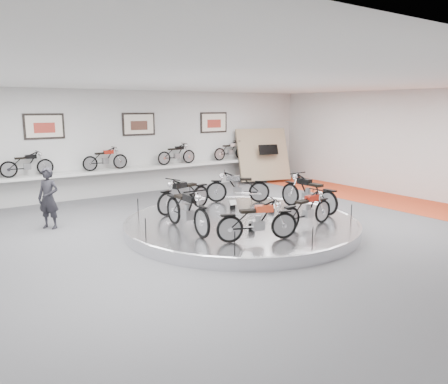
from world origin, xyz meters
TOP-DOWN VIEW (x-y plane):
  - floor at (0.00, 0.00)m, footprint 16.00×16.00m
  - ceiling at (0.00, 0.00)m, footprint 16.00×16.00m
  - wall_back at (0.00, 7.00)m, footprint 16.00×0.00m
  - wall_right at (8.00, 0.00)m, footprint 0.00×14.00m
  - orange_carpet_strip at (6.80, 0.00)m, footprint 2.40×12.60m
  - dado_band at (0.00, 6.98)m, footprint 15.68×0.04m
  - display_platform at (0.00, 0.30)m, footprint 6.40×6.40m
  - platform_rim at (0.00, 0.30)m, footprint 6.40×6.40m
  - shelf at (0.00, 6.70)m, footprint 11.00×0.55m
  - poster_left at (-3.50, 6.96)m, footprint 1.35×0.06m
  - poster_center at (0.00, 6.96)m, footprint 1.35×0.06m
  - poster_right at (3.50, 6.96)m, footprint 1.35×0.06m
  - display_panel at (5.60, 6.10)m, footprint 2.56×1.52m
  - shelf_bike_a at (-4.20, 6.70)m, footprint 1.22×0.43m
  - shelf_bike_b at (-1.50, 6.70)m, footprint 1.22×0.43m
  - shelf_bike_c at (1.50, 6.70)m, footprint 1.22×0.43m
  - shelf_bike_d at (4.20, 6.70)m, footprint 1.22×0.43m
  - bike_a at (1.24, 2.14)m, footprint 1.78×1.53m
  - bike_b at (-0.83, 2.01)m, footprint 1.87×1.06m
  - bike_c at (-1.80, 0.16)m, footprint 0.74×1.92m
  - bike_d at (-0.89, -1.49)m, footprint 1.75×1.12m
  - bike_e at (0.91, -1.31)m, footprint 1.67×0.74m
  - bike_f at (2.27, -0.01)m, footprint 0.72×1.90m
  - visitor at (-4.31, 3.50)m, footprint 0.72×0.74m

SIDE VIEW (x-z plane):
  - floor at x=0.00m, z-range 0.00..0.00m
  - orange_carpet_strip at x=6.80m, z-range 0.00..0.01m
  - display_platform at x=0.00m, z-range 0.00..0.30m
  - platform_rim at x=0.00m, z-range 0.22..0.32m
  - dado_band at x=0.00m, z-range 0.00..1.10m
  - bike_e at x=0.91m, z-range 0.30..1.25m
  - bike_d at x=-0.89m, z-range 0.30..1.27m
  - bike_a at x=1.24m, z-range 0.30..1.33m
  - bike_b at x=-0.83m, z-range 0.30..1.34m
  - bike_f at x=2.27m, z-range 0.30..1.40m
  - bike_c at x=-1.80m, z-range 0.30..1.41m
  - visitor at x=-4.31m, z-range 0.00..1.72m
  - shelf at x=0.00m, z-range 0.95..1.05m
  - display_panel at x=5.60m, z-range 0.10..2.40m
  - shelf_bike_a at x=-4.20m, z-range 1.05..1.78m
  - shelf_bike_b at x=-1.50m, z-range 1.05..1.78m
  - shelf_bike_c at x=1.50m, z-range 1.05..1.78m
  - shelf_bike_d at x=4.20m, z-range 1.05..1.78m
  - wall_back at x=0.00m, z-range -6.00..10.00m
  - wall_right at x=8.00m, z-range -5.00..9.00m
  - poster_left at x=-3.50m, z-range 2.26..3.14m
  - poster_center at x=0.00m, z-range 2.26..3.14m
  - poster_right at x=3.50m, z-range 2.26..3.14m
  - ceiling at x=0.00m, z-range 4.00..4.00m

